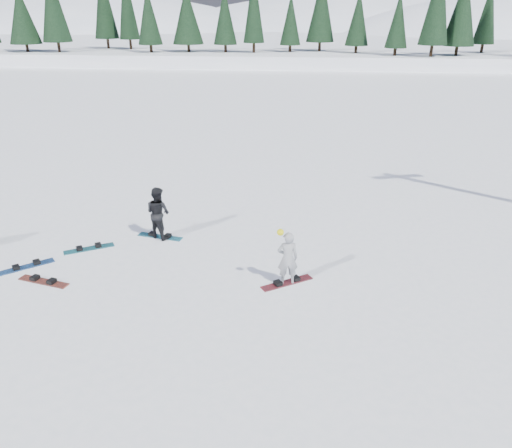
{
  "coord_description": "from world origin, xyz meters",
  "views": [
    {
      "loc": [
        2.8,
        -12.93,
        6.87
      ],
      "look_at": [
        1.49,
        0.24,
        1.1
      ],
      "focal_mm": 35.0,
      "sensor_mm": 36.0,
      "label": 1
    }
  ],
  "objects_px": {
    "snowboard_loose_b": "(44,282)",
    "snowboard_loose_a": "(27,267)",
    "snowboarder_woman": "(287,258)",
    "snowboard_loose_c": "(89,249)",
    "snowboarder_man": "(158,213)"
  },
  "relations": [
    {
      "from": "snowboard_loose_c",
      "to": "snowboard_loose_a",
      "type": "bearing_deg",
      "value": -165.67
    },
    {
      "from": "snowboarder_man",
      "to": "snowboard_loose_c",
      "type": "height_order",
      "value": "snowboarder_man"
    },
    {
      "from": "snowboarder_woman",
      "to": "snowboard_loose_a",
      "type": "bearing_deg",
      "value": -10.74
    },
    {
      "from": "snowboard_loose_b",
      "to": "snowboard_loose_a",
      "type": "bearing_deg",
      "value": 153.43
    },
    {
      "from": "snowboarder_man",
      "to": "snowboard_loose_c",
      "type": "relative_size",
      "value": 1.14
    },
    {
      "from": "snowboard_loose_c",
      "to": "snowboard_loose_b",
      "type": "bearing_deg",
      "value": -131.91
    },
    {
      "from": "snowboarder_woman",
      "to": "snowboard_loose_c",
      "type": "bearing_deg",
      "value": -22.87
    },
    {
      "from": "snowboarder_woman",
      "to": "snowboard_loose_b",
      "type": "xyz_separation_m",
      "value": [
        -6.6,
        -0.59,
        -0.76
      ]
    },
    {
      "from": "snowboarder_man",
      "to": "snowboard_loose_b",
      "type": "xyz_separation_m",
      "value": [
        -2.36,
        -3.15,
        -0.84
      ]
    },
    {
      "from": "snowboarder_woman",
      "to": "snowboarder_man",
      "type": "relative_size",
      "value": 0.97
    },
    {
      "from": "snowboarder_man",
      "to": "snowboard_loose_c",
      "type": "bearing_deg",
      "value": 57.12
    },
    {
      "from": "snowboarder_woman",
      "to": "snowboard_loose_c",
      "type": "xyz_separation_m",
      "value": [
        -6.18,
        1.48,
        -0.76
      ]
    },
    {
      "from": "snowboard_loose_b",
      "to": "snowboard_loose_a",
      "type": "height_order",
      "value": "same"
    },
    {
      "from": "snowboarder_man",
      "to": "snowboard_loose_b",
      "type": "height_order",
      "value": "snowboarder_man"
    },
    {
      "from": "snowboarder_woman",
      "to": "snowboard_loose_b",
      "type": "bearing_deg",
      "value": -4.31
    }
  ]
}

